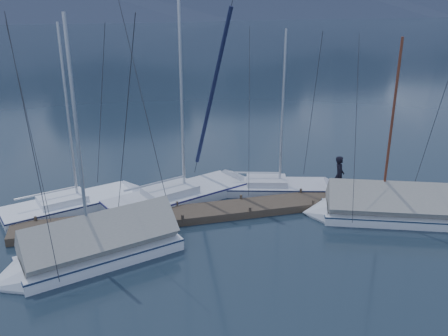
# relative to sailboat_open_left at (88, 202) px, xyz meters

# --- Properties ---
(ground) EXTENTS (1000.00, 1000.00, 0.00)m
(ground) POSITION_rel_sailboat_open_left_xyz_m (5.89, -4.59, -0.16)
(ground) COLOR black
(ground) RESTS_ON ground
(dock) EXTENTS (18.00, 1.50, 0.54)m
(dock) POSITION_rel_sailboat_open_left_xyz_m (5.89, -2.59, -0.05)
(dock) COLOR #382D23
(dock) RESTS_ON ground
(mooring_posts) EXTENTS (15.12, 1.52, 0.35)m
(mooring_posts) POSITION_rel_sailboat_open_left_xyz_m (5.39, -2.59, 0.19)
(mooring_posts) COLOR #382D23
(mooring_posts) RESTS_ON ground
(sailboat_open_left) EXTENTS (7.10, 4.04, 9.06)m
(sailboat_open_left) POSITION_rel_sailboat_open_left_xyz_m (0.00, 0.00, 0.00)
(sailboat_open_left) COLOR white
(sailboat_open_left) RESTS_ON ground
(sailboat_open_mid) EXTENTS (8.15, 4.97, 10.44)m
(sailboat_open_mid) POSITION_rel_sailboat_open_left_xyz_m (4.99, -0.27, 0.02)
(sailboat_open_mid) COLOR silver
(sailboat_open_mid) RESTS_ON ground
(sailboat_open_right) EXTENTS (6.79, 3.55, 8.64)m
(sailboat_open_right) POSITION_rel_sailboat_open_left_xyz_m (9.69, -0.84, -0.01)
(sailboat_open_right) COLOR #B8BBC5
(sailboat_open_right) RESTS_ON ground
(sailboat_covered_near) EXTENTS (6.89, 4.27, 8.60)m
(sailboat_covered_near) POSITION_rel_sailboat_open_left_xyz_m (12.29, -4.73, 0.27)
(sailboat_covered_near) COLOR silver
(sailboat_covered_near) RESTS_ON ground
(sailboat_covered_far) EXTENTS (7.17, 4.03, 9.63)m
(sailboat_covered_far) POSITION_rel_sailboat_open_left_xyz_m (-0.02, -5.33, 0.31)
(sailboat_covered_far) COLOR white
(sailboat_covered_far) RESTS_ON ground
(person) EXTENTS (0.70, 0.82, 1.90)m
(person) POSITION_rel_sailboat_open_left_xyz_m (11.49, -2.53, 1.13)
(person) COLOR black
(person) RESTS_ON dock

